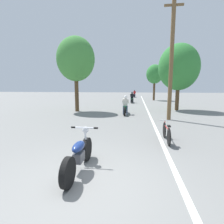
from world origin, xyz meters
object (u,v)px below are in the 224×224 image
motorcycle_rider_mid (132,99)px  roadside_tree_right_far (155,74)px  utility_pole (171,58)px  motorcycle_foreground (79,154)px  motorcycle_rider_lead (125,107)px  bicycle_parked (167,133)px  roadside_tree_right_near (179,67)px  roadside_tree_left (76,59)px  motorcycle_rider_far (135,95)px

motorcycle_rider_mid → roadside_tree_right_far: bearing=56.0°
utility_pole → motorcycle_rider_mid: (-2.60, 11.36, -3.20)m
motorcycle_foreground → motorcycle_rider_lead: 9.08m
utility_pole → bicycle_parked: utility_pole is taller
utility_pole → bicycle_parked: size_ratio=4.43×
utility_pole → motorcycle_rider_lead: utility_pole is taller
motorcycle_rider_mid → bicycle_parked: motorcycle_rider_mid is taller
roadside_tree_right_near → roadside_tree_right_far: bearing=94.8°
motorcycle_foreground → motorcycle_rider_mid: (0.77, 18.62, 0.12)m
utility_pole → roadside_tree_left: (-6.97, 2.89, 0.51)m
roadside_tree_right_far → motorcycle_foreground: bearing=-99.6°
utility_pole → motorcycle_rider_mid: bearing=102.9°
motorcycle_foreground → motorcycle_rider_mid: size_ratio=0.98×
utility_pole → motorcycle_rider_mid: size_ratio=3.52×
utility_pole → roadside_tree_right_far: bearing=88.0°
roadside_tree_right_near → motorcycle_rider_mid: bearing=122.1°
roadside_tree_right_near → bicycle_parked: size_ratio=3.45×
motorcycle_rider_far → bicycle_parked: 27.89m
motorcycle_rider_lead → motorcycle_rider_far: 21.52m
motorcycle_rider_far → utility_pole: bearing=-84.0°
bicycle_parked → roadside_tree_right_far: bearing=86.0°
roadside_tree_right_far → roadside_tree_left: roadside_tree_left is taller
motorcycle_rider_mid → motorcycle_rider_far: motorcycle_rider_far is taller
motorcycle_rider_lead → utility_pole: bearing=-32.3°
roadside_tree_right_near → roadside_tree_left: size_ratio=0.94×
roadside_tree_right_near → roadside_tree_right_far: 11.29m
utility_pole → motorcycle_rider_lead: (-2.84, 1.80, -3.20)m
motorcycle_rider_mid → motorcycle_rider_far: (0.16, 11.95, -0.00)m
utility_pole → bicycle_parked: bearing=-100.9°
motorcycle_rider_lead → motorcycle_rider_mid: (0.24, 9.57, 0.00)m
roadside_tree_right_near → motorcycle_rider_lead: bearing=-145.3°
motorcycle_rider_mid → bicycle_parked: 15.99m
roadside_tree_right_far → roadside_tree_left: size_ratio=0.88×
motorcycle_foreground → motorcycle_rider_far: bearing=88.3°
roadside_tree_right_far → bicycle_parked: 20.94m
roadside_tree_left → motorcycle_rider_mid: 10.23m
roadside_tree_left → motorcycle_rider_lead: bearing=-14.8°
motorcycle_rider_mid → bicycle_parked: size_ratio=1.26×
roadside_tree_right_near → motorcycle_foreground: (-4.88, -12.07, -3.28)m
motorcycle_rider_lead → motorcycle_rider_mid: size_ratio=1.01×
utility_pole → roadside_tree_right_near: size_ratio=1.28×
motorcycle_foreground → motorcycle_rider_far: motorcycle_rider_far is taller
roadside_tree_left → motorcycle_foreground: (3.60, -10.15, -3.82)m
utility_pole → roadside_tree_right_near: 5.04m
utility_pole → motorcycle_rider_lead: size_ratio=3.48×
roadside_tree_right_far → motorcycle_rider_mid: size_ratio=2.58×
roadside_tree_left → motorcycle_rider_mid: size_ratio=2.93×
roadside_tree_right_far → motorcycle_rider_far: bearing=112.6°
bicycle_parked → motorcycle_rider_far: bearing=93.2°
roadside_tree_right_far → motorcycle_rider_far: roadside_tree_right_far is taller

